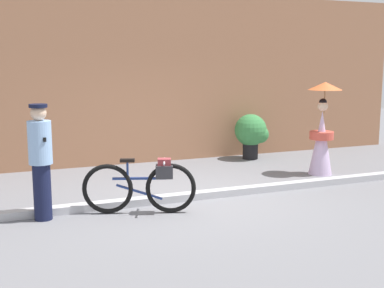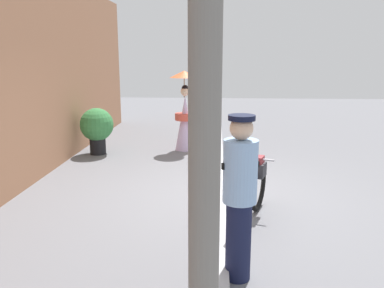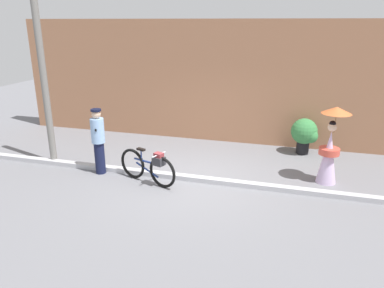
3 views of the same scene
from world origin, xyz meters
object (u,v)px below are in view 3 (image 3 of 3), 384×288
(potted_plant_by_door, at_px, (305,133))
(utility_pole, at_px, (44,77))
(bicycle_near_officer, at_px, (149,166))
(person_with_parasol, at_px, (330,148))
(person_officer, at_px, (98,140))

(potted_plant_by_door, xyz_separation_m, utility_pole, (-6.73, -2.69, 1.76))
(bicycle_near_officer, bearing_deg, person_with_parasol, 16.64)
(person_officer, distance_m, potted_plant_by_door, 5.92)
(bicycle_near_officer, distance_m, person_officer, 1.56)
(utility_pole, bearing_deg, bicycle_near_officer, -9.99)
(potted_plant_by_door, distance_m, utility_pole, 7.46)
(person_officer, relative_size, utility_pole, 0.36)
(bicycle_near_officer, height_order, person_officer, person_officer)
(person_with_parasol, distance_m, potted_plant_by_door, 2.07)
(potted_plant_by_door, relative_size, utility_pole, 0.22)
(person_with_parasol, height_order, potted_plant_by_door, person_with_parasol)
(bicycle_near_officer, bearing_deg, person_officer, 170.50)
(person_officer, distance_m, person_with_parasol, 5.73)
(person_officer, bearing_deg, utility_pole, 169.58)
(person_officer, bearing_deg, bicycle_near_officer, -9.50)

